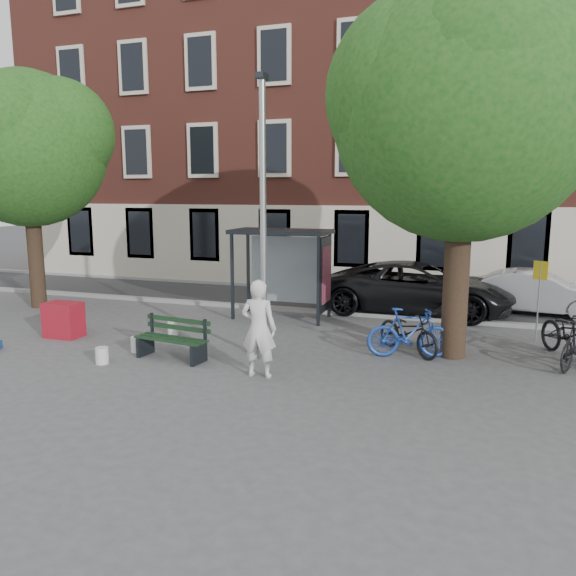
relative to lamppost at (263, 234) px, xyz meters
The scene contains 22 objects.
ground 2.78m from the lamppost, ahead, with size 90.00×90.00×0.00m, color #4C4C4F.
road 7.53m from the lamppost, 90.00° to the left, with size 40.00×4.00×0.01m, color #28282B.
curb_near 5.69m from the lamppost, 90.00° to the left, with size 40.00×0.25×0.12m, color gray.
curb_far 9.40m from the lamppost, 90.00° to the left, with size 40.00×0.25×0.12m, color gray.
building_row 13.67m from the lamppost, 90.00° to the left, with size 30.00×8.00×14.00m, color brown.
lamppost is the anchor object (origin of this frame).
tree_right 5.10m from the lamppost, 19.03° to the left, with size 5.76×5.60×8.20m.
tree_left 9.75m from the lamppost, 162.21° to the left, with size 5.18×4.86×7.40m.
bus_shelter 4.24m from the lamppost, 98.43° to the left, with size 2.85×1.45×2.62m.
painter 2.18m from the lamppost, 73.49° to the right, with size 0.72×0.48×1.99m, color silver.
bench 3.13m from the lamppost, 160.93° to the right, with size 1.79×0.79×0.89m.
bike_a 4.04m from the lamppost, 26.06° to the left, with size 0.68×1.95×1.02m, color black.
bike_b 3.95m from the lamppost, 20.22° to the left, with size 0.54×1.89×1.14m, color #1C3D9A.
bike_c 7.14m from the lamppost, 17.75° to the left, with size 0.77×2.21×1.16m, color black.
bike_d 7.04m from the lamppost, 12.81° to the left, with size 0.50×1.77×1.07m, color black.
car_dark 6.88m from the lamppost, 65.60° to the left, with size 2.62×5.69×1.58m, color black.
car_silver 9.62m from the lamppost, 48.68° to the left, with size 1.41×4.05×1.33m, color #A4A5AB.
red_stand 6.03m from the lamppost, behind, with size 0.90×0.60×0.90m, color maroon.
bucket_a 4.39m from the lamppost, 154.86° to the right, with size 0.28×0.28×0.36m, color silver.
bucket_b 4.14m from the lamppost, 158.63° to the left, with size 0.28×0.28×0.36m, color silver.
bucket_c 4.00m from the lamppost, behind, with size 0.28×0.28×0.36m, color silver.
notice_sign 6.99m from the lamppost, 30.65° to the left, with size 0.33×0.17×2.03m.
Camera 1 is at (4.41, -11.34, 3.68)m, focal length 35.00 mm.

